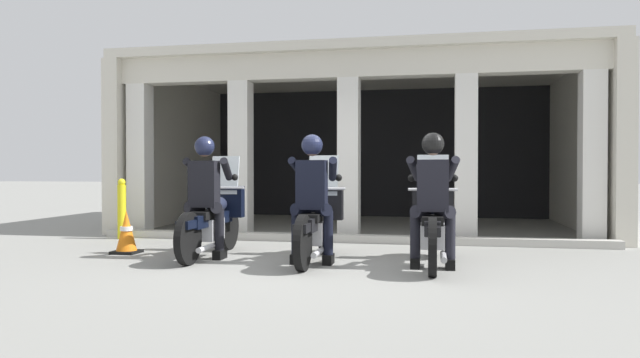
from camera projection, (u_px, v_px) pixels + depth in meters
The scene contains 11 objects.
ground_plane at pixel (349, 235), 10.14m from camera, with size 80.00×80.00×0.00m, color gray.
station_building at pixel (367, 127), 12.25m from camera, with size 8.70×5.32×3.28m.
kerb_strip at pixel (345, 238), 9.20m from camera, with size 8.20×0.24×0.12m, color #B7B5AD.
motorcycle_left at pixel (214, 218), 7.77m from camera, with size 0.62×2.04×1.35m.
police_officer_left at pixel (205, 186), 7.48m from camera, with size 0.63×0.61×1.58m.
motorcycle_center at pixel (317, 221), 7.36m from camera, with size 0.62×2.04×1.35m.
police_officer_center at pixel (312, 187), 7.07m from camera, with size 0.63×0.61×1.58m.
motorcycle_right at pixel (433, 223), 7.02m from camera, with size 0.62×2.04×1.35m.
police_officer_right at pixel (433, 188), 6.73m from camera, with size 0.63×0.61×1.58m.
traffic_cone_flank at pixel (126, 232), 7.96m from camera, with size 0.34×0.34×0.59m.
bollard_kerbside at pixel (122, 209), 9.64m from camera, with size 0.14×0.14×1.01m.
Camera 1 is at (1.45, -7.03, 1.16)m, focal length 32.47 mm.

